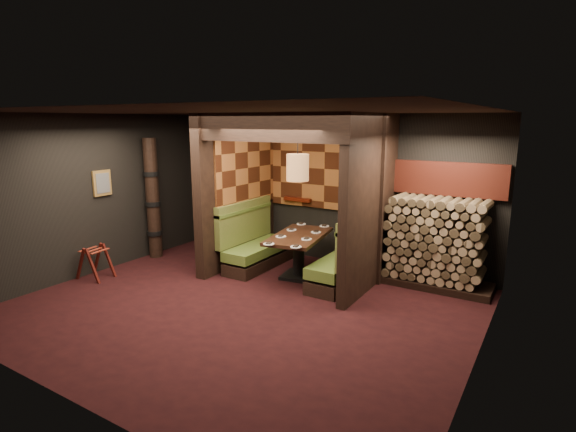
{
  "coord_description": "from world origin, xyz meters",
  "views": [
    {
      "loc": [
        3.87,
        -5.01,
        2.73
      ],
      "look_at": [
        0.0,
        1.3,
        1.15
      ],
      "focal_mm": 28.0,
      "sensor_mm": 36.0,
      "label": 1
    }
  ],
  "objects_px": {
    "dining_table": "(299,248)",
    "firewood_stack": "(440,244)",
    "luggage_rack": "(95,261)",
    "totem_column": "(153,199)",
    "booth_bench_left": "(254,246)",
    "pendant_lamp": "(298,167)",
    "booth_bench_right": "(346,262)"
  },
  "relations": [
    {
      "from": "luggage_rack",
      "to": "firewood_stack",
      "type": "height_order",
      "value": "firewood_stack"
    },
    {
      "from": "booth_bench_right",
      "to": "luggage_rack",
      "type": "relative_size",
      "value": 2.54
    },
    {
      "from": "dining_table",
      "to": "firewood_stack",
      "type": "relative_size",
      "value": 0.92
    },
    {
      "from": "totem_column",
      "to": "firewood_stack",
      "type": "relative_size",
      "value": 1.39
    },
    {
      "from": "booth_bench_left",
      "to": "dining_table",
      "type": "distance_m",
      "value": 1.05
    },
    {
      "from": "booth_bench_left",
      "to": "luggage_rack",
      "type": "distance_m",
      "value": 2.84
    },
    {
      "from": "booth_bench_left",
      "to": "pendant_lamp",
      "type": "relative_size",
      "value": 1.43
    },
    {
      "from": "dining_table",
      "to": "luggage_rack",
      "type": "height_order",
      "value": "dining_table"
    },
    {
      "from": "dining_table",
      "to": "luggage_rack",
      "type": "xyz_separation_m",
      "value": [
        -3.04,
        -1.9,
        -0.23
      ]
    },
    {
      "from": "firewood_stack",
      "to": "booth_bench_right",
      "type": "bearing_deg",
      "value": -152.65
    },
    {
      "from": "dining_table",
      "to": "pendant_lamp",
      "type": "bearing_deg",
      "value": -90.0
    },
    {
      "from": "booth_bench_right",
      "to": "firewood_stack",
      "type": "bearing_deg",
      "value": 27.35
    },
    {
      "from": "luggage_rack",
      "to": "totem_column",
      "type": "distance_m",
      "value": 1.7
    },
    {
      "from": "booth_bench_left",
      "to": "dining_table",
      "type": "bearing_deg",
      "value": -6.11
    },
    {
      "from": "booth_bench_right",
      "to": "luggage_rack",
      "type": "xyz_separation_m",
      "value": [
        -3.9,
        -2.01,
        -0.09
      ]
    },
    {
      "from": "pendant_lamp",
      "to": "luggage_rack",
      "type": "relative_size",
      "value": 1.78
    },
    {
      "from": "dining_table",
      "to": "booth_bench_right",
      "type": "bearing_deg",
      "value": 7.37
    },
    {
      "from": "booth_bench_right",
      "to": "firewood_stack",
      "type": "relative_size",
      "value": 0.92
    },
    {
      "from": "booth_bench_left",
      "to": "luggage_rack",
      "type": "xyz_separation_m",
      "value": [
        -2.01,
        -2.01,
        -0.09
      ]
    },
    {
      "from": "booth_bench_left",
      "to": "totem_column",
      "type": "relative_size",
      "value": 0.67
    },
    {
      "from": "booth_bench_right",
      "to": "dining_table",
      "type": "relative_size",
      "value": 1.0
    },
    {
      "from": "booth_bench_left",
      "to": "firewood_stack",
      "type": "height_order",
      "value": "firewood_stack"
    },
    {
      "from": "dining_table",
      "to": "luggage_rack",
      "type": "relative_size",
      "value": 2.54
    },
    {
      "from": "totem_column",
      "to": "luggage_rack",
      "type": "bearing_deg",
      "value": -86.86
    },
    {
      "from": "dining_table",
      "to": "firewood_stack",
      "type": "height_order",
      "value": "firewood_stack"
    },
    {
      "from": "booth_bench_left",
      "to": "dining_table",
      "type": "relative_size",
      "value": 1.0
    },
    {
      "from": "booth_bench_right",
      "to": "firewood_stack",
      "type": "xyz_separation_m",
      "value": [
        1.35,
        0.7,
        0.35
      ]
    },
    {
      "from": "booth_bench_right",
      "to": "booth_bench_left",
      "type": "bearing_deg",
      "value": 180.0
    },
    {
      "from": "dining_table",
      "to": "totem_column",
      "type": "height_order",
      "value": "totem_column"
    },
    {
      "from": "dining_table",
      "to": "firewood_stack",
      "type": "xyz_separation_m",
      "value": [
        2.21,
        0.81,
        0.2
      ]
    },
    {
      "from": "booth_bench_left",
      "to": "totem_column",
      "type": "height_order",
      "value": "totem_column"
    },
    {
      "from": "pendant_lamp",
      "to": "dining_table",
      "type": "bearing_deg",
      "value": 90.0
    }
  ]
}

